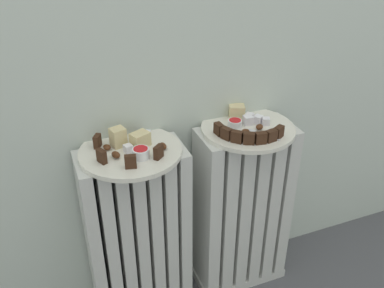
# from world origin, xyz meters

# --- Properties ---
(radiator_left) EXTENTS (0.30, 0.14, 0.57)m
(radiator_left) POSITION_xyz_m (-0.17, 0.28, 0.28)
(radiator_left) COLOR silver
(radiator_left) RESTS_ON ground_plane
(radiator_right) EXTENTS (0.30, 0.14, 0.57)m
(radiator_right) POSITION_xyz_m (0.17, 0.28, 0.28)
(radiator_right) COLOR silver
(radiator_right) RESTS_ON ground_plane
(plate_left) EXTENTS (0.27, 0.27, 0.01)m
(plate_left) POSITION_xyz_m (-0.17, 0.28, 0.58)
(plate_left) COLOR silver
(plate_left) RESTS_ON radiator_left
(plate_right) EXTENTS (0.27, 0.27, 0.01)m
(plate_right) POSITION_xyz_m (0.17, 0.28, 0.58)
(plate_right) COLOR silver
(plate_right) RESTS_ON radiator_right
(dark_cake_slice_left_0) EXTENTS (0.03, 0.03, 0.03)m
(dark_cake_slice_left_0) POSITION_xyz_m (-0.25, 0.32, 0.60)
(dark_cake_slice_left_0) COLOR #382114
(dark_cake_slice_left_0) RESTS_ON plate_left
(dark_cake_slice_left_1) EXTENTS (0.02, 0.03, 0.03)m
(dark_cake_slice_left_1) POSITION_xyz_m (-0.25, 0.25, 0.60)
(dark_cake_slice_left_1) COLOR #382114
(dark_cake_slice_left_1) RESTS_ON plate_left
(dark_cake_slice_left_2) EXTENTS (0.03, 0.02, 0.03)m
(dark_cake_slice_left_2) POSITION_xyz_m (-0.19, 0.20, 0.60)
(dark_cake_slice_left_2) COLOR #382114
(dark_cake_slice_left_2) RESTS_ON plate_left
(dark_cake_slice_left_3) EXTENTS (0.03, 0.03, 0.03)m
(dark_cake_slice_left_3) POSITION_xyz_m (-0.11, 0.21, 0.60)
(dark_cake_slice_left_3) COLOR #382114
(dark_cake_slice_left_3) RESTS_ON plate_left
(marble_cake_slice_left_0) EXTENTS (0.04, 0.04, 0.05)m
(marble_cake_slice_left_0) POSITION_xyz_m (-0.19, 0.31, 0.61)
(marble_cake_slice_left_0) COLOR beige
(marble_cake_slice_left_0) RESTS_ON plate_left
(marble_cake_slice_left_1) EXTENTS (0.06, 0.05, 0.04)m
(marble_cake_slice_left_1) POSITION_xyz_m (-0.14, 0.29, 0.60)
(marble_cake_slice_left_1) COLOR beige
(marble_cake_slice_left_1) RESTS_ON plate_left
(turkish_delight_left_0) EXTENTS (0.02, 0.02, 0.02)m
(turkish_delight_left_0) POSITION_xyz_m (-0.18, 0.27, 0.59)
(turkish_delight_left_0) COLOR white
(turkish_delight_left_0) RESTS_ON plate_left
(turkish_delight_left_1) EXTENTS (0.03, 0.03, 0.02)m
(turkish_delight_left_1) POSITION_xyz_m (-0.12, 0.32, 0.60)
(turkish_delight_left_1) COLOR white
(turkish_delight_left_1) RESTS_ON plate_left
(medjool_date_left_0) EXTENTS (0.03, 0.03, 0.01)m
(medjool_date_left_0) POSITION_xyz_m (-0.23, 0.30, 0.59)
(medjool_date_left_0) COLOR #4C2814
(medjool_date_left_0) RESTS_ON plate_left
(medjool_date_left_1) EXTENTS (0.02, 0.03, 0.02)m
(medjool_date_left_1) POSITION_xyz_m (-0.09, 0.25, 0.59)
(medjool_date_left_1) COLOR #4C2814
(medjool_date_left_1) RESTS_ON plate_left
(medjool_date_left_2) EXTENTS (0.03, 0.03, 0.02)m
(medjool_date_left_2) POSITION_xyz_m (-0.14, 0.34, 0.59)
(medjool_date_left_2) COLOR #4C2814
(medjool_date_left_2) RESTS_ON plate_left
(medjool_date_left_3) EXTENTS (0.03, 0.03, 0.02)m
(medjool_date_left_3) POSITION_xyz_m (-0.21, 0.25, 0.59)
(medjool_date_left_3) COLOR #4C2814
(medjool_date_left_3) RESTS_ON plate_left
(jam_bowl_left) EXTENTS (0.04, 0.04, 0.03)m
(jam_bowl_left) POSITION_xyz_m (-0.16, 0.23, 0.60)
(jam_bowl_left) COLOR white
(jam_bowl_left) RESTS_ON plate_left
(dark_cake_slice_right_0) EXTENTS (0.02, 0.03, 0.03)m
(dark_cake_slice_right_0) POSITION_xyz_m (0.07, 0.27, 0.60)
(dark_cake_slice_right_0) COLOR #382114
(dark_cake_slice_right_0) RESTS_ON plate_right
(dark_cake_slice_right_1) EXTENTS (0.03, 0.03, 0.03)m
(dark_cake_slice_right_1) POSITION_xyz_m (0.08, 0.24, 0.60)
(dark_cake_slice_right_1) COLOR #382114
(dark_cake_slice_right_1) RESTS_ON plate_right
(dark_cake_slice_right_2) EXTENTS (0.03, 0.03, 0.03)m
(dark_cake_slice_right_2) POSITION_xyz_m (0.10, 0.21, 0.60)
(dark_cake_slice_right_2) COLOR #382114
(dark_cake_slice_right_2) RESTS_ON plate_right
(dark_cake_slice_right_3) EXTENTS (0.03, 0.03, 0.03)m
(dark_cake_slice_right_3) POSITION_xyz_m (0.13, 0.19, 0.60)
(dark_cake_slice_right_3) COLOR #382114
(dark_cake_slice_right_3) RESTS_ON plate_right
(dark_cake_slice_right_4) EXTENTS (0.03, 0.02, 0.03)m
(dark_cake_slice_right_4) POSITION_xyz_m (0.16, 0.18, 0.60)
(dark_cake_slice_right_4) COLOR #382114
(dark_cake_slice_right_4) RESTS_ON plate_right
(dark_cake_slice_right_5) EXTENTS (0.03, 0.02, 0.03)m
(dark_cake_slice_right_5) POSITION_xyz_m (0.19, 0.19, 0.60)
(dark_cake_slice_right_5) COLOR #382114
(dark_cake_slice_right_5) RESTS_ON plate_right
(dark_cake_slice_right_6) EXTENTS (0.03, 0.03, 0.03)m
(dark_cake_slice_right_6) POSITION_xyz_m (0.22, 0.20, 0.60)
(dark_cake_slice_right_6) COLOR #382114
(dark_cake_slice_right_6) RESTS_ON plate_right
(marble_cake_slice_right_0) EXTENTS (0.05, 0.05, 0.04)m
(marble_cake_slice_right_0) POSITION_xyz_m (0.17, 0.34, 0.60)
(marble_cake_slice_right_0) COLOR beige
(marble_cake_slice_right_0) RESTS_ON plate_right
(turkish_delight_right_0) EXTENTS (0.03, 0.03, 0.03)m
(turkish_delight_right_0) POSITION_xyz_m (0.18, 0.29, 0.60)
(turkish_delight_right_0) COLOR white
(turkish_delight_right_0) RESTS_ON plate_right
(turkish_delight_right_1) EXTENTS (0.03, 0.03, 0.02)m
(turkish_delight_right_1) POSITION_xyz_m (0.21, 0.29, 0.59)
(turkish_delight_right_1) COLOR white
(turkish_delight_right_1) RESTS_ON plate_right
(turkish_delight_right_2) EXTENTS (0.03, 0.03, 0.02)m
(turkish_delight_right_2) POSITION_xyz_m (0.19, 0.32, 0.59)
(turkish_delight_right_2) COLOR white
(turkish_delight_right_2) RESTS_ON plate_right
(turkish_delight_right_3) EXTENTS (0.03, 0.03, 0.02)m
(turkish_delight_right_3) POSITION_xyz_m (0.22, 0.27, 0.59)
(turkish_delight_right_3) COLOR white
(turkish_delight_right_3) RESTS_ON plate_right
(medjool_date_right_0) EXTENTS (0.03, 0.02, 0.01)m
(medjool_date_right_0) POSITION_xyz_m (0.14, 0.25, 0.59)
(medjool_date_right_0) COLOR #4C2814
(medjool_date_right_0) RESTS_ON plate_right
(medjool_date_right_1) EXTENTS (0.03, 0.03, 0.01)m
(medjool_date_right_1) POSITION_xyz_m (0.19, 0.26, 0.59)
(medjool_date_right_1) COLOR #4C2814
(medjool_date_right_1) RESTS_ON plate_right
(jam_bowl_right) EXTENTS (0.04, 0.04, 0.02)m
(jam_bowl_right) POSITION_xyz_m (0.14, 0.30, 0.59)
(jam_bowl_right) COLOR white
(jam_bowl_right) RESTS_ON plate_right
(fork) EXTENTS (0.07, 0.09, 0.00)m
(fork) POSITION_xyz_m (0.18, 0.23, 0.59)
(fork) COLOR silver
(fork) RESTS_ON plate_right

